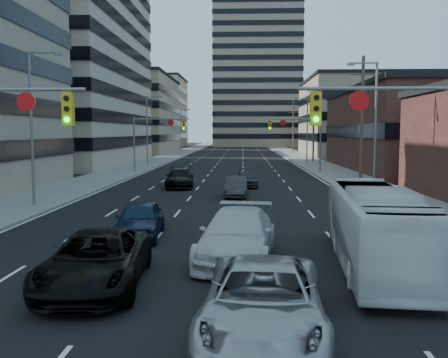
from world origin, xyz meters
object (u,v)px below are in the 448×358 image
sedan_blue (140,220)px  silver_suv (263,301)px  white_van (237,235)px  transit_bus (375,227)px  black_pickup (96,260)px

sedan_blue → silver_suv: bearing=-67.4°
white_van → transit_bus: (4.45, -0.76, 0.46)m
white_van → sedan_blue: 5.39m
black_pickup → silver_suv: size_ratio=1.00×
black_pickup → white_van: size_ratio=0.95×
white_van → silver_suv: bearing=-78.2°
white_van → black_pickup: bearing=-134.6°
black_pickup → silver_suv: 5.58m
silver_suv → transit_bus: size_ratio=0.59×
black_pickup → sedan_blue: bearing=87.2°
white_van → sedan_blue: white_van is taller
black_pickup → transit_bus: size_ratio=0.59×
silver_suv → transit_bus: 6.85m
black_pickup → sedan_blue: size_ratio=1.26×
silver_suv → sedan_blue: silver_suv is taller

